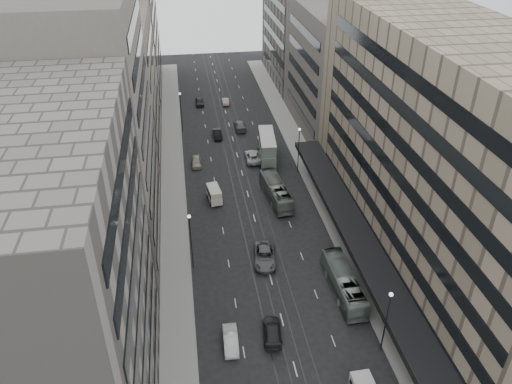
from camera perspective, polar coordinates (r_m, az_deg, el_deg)
ground at (r=59.11m, az=3.18°, el=-15.05°), size 220.00×220.00×0.00m
sidewalk_right at (r=90.68m, az=5.82°, el=3.25°), size 4.00×125.00×0.15m
sidewalk_left at (r=88.15m, az=-9.49°, el=2.07°), size 4.00×125.00×0.15m
department_store at (r=63.18m, az=21.49°, el=2.97°), size 19.20×60.00×30.00m
building_right_mid at (r=101.39m, az=9.53°, el=13.46°), size 15.00×28.00×24.00m
building_right_far at (r=128.64m, az=5.48°, el=18.52°), size 15.00×32.00×28.00m
building_left_a at (r=43.81m, az=-23.06°, el=-11.18°), size 15.00×28.00×30.00m
building_left_b at (r=65.11m, az=-18.97°, el=6.36°), size 15.00×26.00×34.00m
building_left_c at (r=91.54m, az=-16.30°, el=10.96°), size 15.00×28.00×25.00m
building_left_d at (r=122.55m, az=-15.01°, el=16.98°), size 15.00×38.00×28.00m
lamp_right_near at (r=54.60m, az=14.75°, el=-13.48°), size 0.44×0.44×8.32m
lamp_right_far at (r=85.66m, az=4.91°, el=5.38°), size 0.44×0.44×8.32m
lamp_left_near at (r=63.84m, az=-7.48°, el=-4.93°), size 0.44×0.44×8.32m
lamp_left_far at (r=101.74m, az=-8.58°, el=9.52°), size 0.44×0.44×8.32m
bus_near at (r=62.84m, az=9.99°, el=-10.17°), size 2.77×11.26×3.13m
bus_far at (r=79.20m, az=2.29°, el=0.12°), size 3.66×11.47×3.14m
double_decker at (r=89.98m, az=1.27°, el=5.10°), size 3.63×9.54×5.10m
panel_van at (r=79.01m, az=-4.80°, el=-0.23°), size 2.37×4.15×2.48m
sedan_1 at (r=56.71m, az=-2.91°, el=-16.55°), size 1.72×4.52×1.47m
sedan_2 at (r=66.97m, az=1.01°, el=-7.33°), size 3.64×6.44×1.70m
sedan_3 at (r=57.51m, az=1.86°, el=-15.64°), size 2.67×5.28×1.47m
sedan_4 at (r=90.09m, az=-6.83°, el=3.46°), size 1.87×4.36×1.47m
sedan_5 at (r=100.15m, az=-4.45°, el=6.63°), size 1.72×4.60×1.50m
sedan_6 at (r=91.13m, az=-0.37°, el=4.09°), size 2.78×5.76×1.58m
sedan_7 at (r=103.49m, az=-1.85°, el=7.60°), size 2.25×5.50×1.60m
sedan_8 at (r=116.47m, az=-6.46°, el=10.23°), size 1.87×4.60×1.56m
sedan_9 at (r=116.42m, az=-3.49°, el=10.30°), size 1.61×4.11×1.33m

